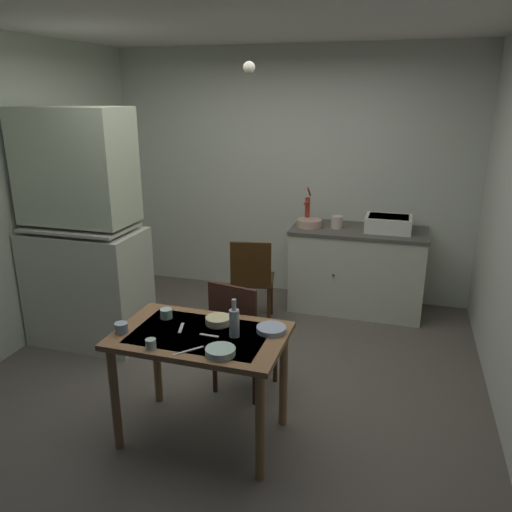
{
  "coord_description": "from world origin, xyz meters",
  "views": [
    {
      "loc": [
        1.19,
        -3.32,
        2.16
      ],
      "look_at": [
        0.19,
        0.08,
        1.01
      ],
      "focal_mm": 35.35,
      "sensor_mm": 36.0,
      "label": 1
    }
  ],
  "objects": [
    {
      "name": "stoneware_crock",
      "position": [
        0.58,
        1.62,
        0.92
      ],
      "size": [
        0.12,
        0.12,
        0.13
      ],
      "primitive_type": "cylinder",
      "color": "beige",
      "rests_on": "counter_cabinet"
    },
    {
      "name": "sauce_dish",
      "position": [
        0.48,
        -0.58,
        0.76
      ],
      "size": [
        0.19,
        0.19,
        0.03
      ],
      "primitive_type": "cylinder",
      "color": "#9EB2C6",
      "rests_on": "dining_table"
    },
    {
      "name": "hand_pump",
      "position": [
        0.26,
        1.69,
        1.03
      ],
      "size": [
        0.05,
        0.27,
        0.39
      ],
      "color": "maroon",
      "rests_on": "counter_cabinet"
    },
    {
      "name": "serving_bowl_wide",
      "position": [
        0.28,
        -0.94,
        0.77
      ],
      "size": [
        0.17,
        0.17,
        0.04
      ],
      "primitive_type": "cylinder",
      "color": "#ADD1C1",
      "rests_on": "dining_table"
    },
    {
      "name": "teaspoon_near_bowl",
      "position": [
        -0.08,
        -0.7,
        0.75
      ],
      "size": [
        0.06,
        0.15,
        0.0
      ],
      "primitive_type": "cube",
      "rotation": [
        0.0,
        0.0,
        4.98
      ],
      "color": "beige",
      "rests_on": "dining_table"
    },
    {
      "name": "teacup_mint",
      "position": [
        -0.24,
        -0.58,
        0.78
      ],
      "size": [
        0.08,
        0.08,
        0.06
      ],
      "primitive_type": "cylinder",
      "color": "#ADD1C1",
      "rests_on": "dining_table"
    },
    {
      "name": "table_knife",
      "position": [
        0.09,
        -0.95,
        0.75
      ],
      "size": [
        0.14,
        0.16,
        0.0
      ],
      "primitive_type": "cube",
      "rotation": [
        0.0,
        0.0,
        0.84
      ],
      "color": "silver",
      "rests_on": "dining_table"
    },
    {
      "name": "ground_plane",
      "position": [
        0.0,
        0.0,
        0.0
      ],
      "size": [
        4.94,
        4.94,
        0.0
      ],
      "primitive_type": "plane",
      "color": "#585148"
    },
    {
      "name": "counter_cabinet",
      "position": [
        0.8,
        1.65,
        0.43
      ],
      "size": [
        1.34,
        0.64,
        0.86
      ],
      "color": "beige",
      "rests_on": "ground"
    },
    {
      "name": "mug_tall",
      "position": [
        -0.14,
        -0.98,
        0.78
      ],
      "size": [
        0.06,
        0.06,
        0.06
      ],
      "primitive_type": "cylinder",
      "color": "#ADD1C1",
      "rests_on": "dining_table"
    },
    {
      "name": "wall_left",
      "position": [
        -1.99,
        0.0,
        1.32
      ],
      "size": [
        0.1,
        4.04,
        2.63
      ],
      "primitive_type": "cube",
      "color": "beige",
      "rests_on": "ground"
    },
    {
      "name": "soup_bowl_small",
      "position": [
        0.12,
        -0.57,
        0.77
      ],
      "size": [
        0.16,
        0.16,
        0.05
      ],
      "primitive_type": "cylinder",
      "color": "beige",
      "rests_on": "dining_table"
    },
    {
      "name": "mixing_bowl_counter",
      "position": [
        0.3,
        1.6,
        0.9
      ],
      "size": [
        0.25,
        0.25,
        0.08
      ],
      "primitive_type": "cylinder",
      "color": "tan",
      "rests_on": "counter_cabinet"
    },
    {
      "name": "hutch_cabinet",
      "position": [
        -1.43,
        0.27,
        0.96
      ],
      "size": [
        0.99,
        0.59,
        2.06
      ],
      "color": "beige",
      "rests_on": "ground"
    },
    {
      "name": "teaspoon_by_cup",
      "position": [
        0.13,
        -0.74,
        0.75
      ],
      "size": [
        0.12,
        0.02,
        0.0
      ],
      "primitive_type": "cube",
      "rotation": [
        0.0,
        0.0,
        6.25
      ],
      "color": "beige",
      "rests_on": "dining_table"
    },
    {
      "name": "pendant_bulb",
      "position": [
        0.15,
        0.06,
        2.32
      ],
      "size": [
        0.08,
        0.08,
        0.08
      ],
      "primitive_type": "sphere",
      "color": "#F9EFCC"
    },
    {
      "name": "teacup_cream",
      "position": [
        -0.4,
        -0.86,
        0.78
      ],
      "size": [
        0.08,
        0.08,
        0.07
      ],
      "primitive_type": "cylinder",
      "color": "#9EB2C6",
      "rests_on": "dining_table"
    },
    {
      "name": "ceiling_slab",
      "position": [
        0.0,
        0.0,
        2.68
      ],
      "size": [
        3.99,
        4.04,
        0.1
      ],
      "primitive_type": "cube",
      "color": "white"
    },
    {
      "name": "glass_bottle",
      "position": [
        0.28,
        -0.7,
        0.84
      ],
      "size": [
        0.06,
        0.06,
        0.24
      ],
      "color": "#B7BCC1",
      "rests_on": "dining_table"
    },
    {
      "name": "wall_back",
      "position": [
        0.0,
        2.02,
        1.32
      ],
      "size": [
        3.99,
        0.1,
        2.63
      ],
      "primitive_type": "cube",
      "color": "beige",
      "rests_on": "ground"
    },
    {
      "name": "chair_far_side",
      "position": [
        0.14,
        -0.16,
        0.48
      ],
      "size": [
        0.47,
        0.47,
        0.9
      ],
      "color": "#392115",
      "rests_on": "ground"
    },
    {
      "name": "chair_by_counter",
      "position": [
        -0.12,
        1.0,
        0.47
      ],
      "size": [
        0.47,
        0.47,
        0.86
      ],
      "color": "#38210F",
      "rests_on": "ground"
    },
    {
      "name": "sink_basin",
      "position": [
        1.08,
        1.65,
        0.94
      ],
      "size": [
        0.44,
        0.34,
        0.15
      ],
      "color": "white",
      "rests_on": "counter_cabinet"
    },
    {
      "name": "dining_table",
      "position": [
        0.06,
        -0.72,
        0.63
      ],
      "size": [
        1.07,
        0.68,
        0.75
      ],
      "color": "olive",
      "rests_on": "ground"
    }
  ]
}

